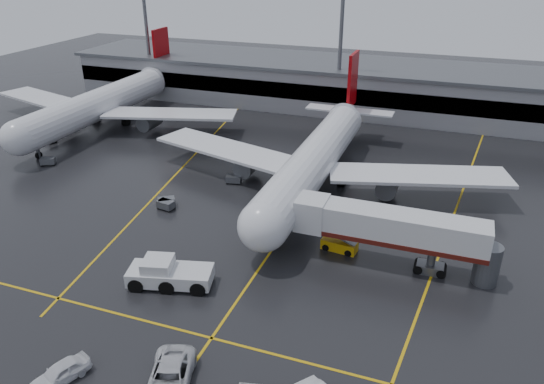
% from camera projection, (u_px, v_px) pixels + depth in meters
% --- Properties ---
extents(ground, '(220.00, 220.00, 0.00)m').
position_uv_depth(ground, '(294.00, 218.00, 61.34)').
color(ground, black).
rests_on(ground, ground).
extents(apron_line_centre, '(0.25, 90.00, 0.02)m').
position_uv_depth(apron_line_centre, '(294.00, 218.00, 61.33)').
color(apron_line_centre, gold).
rests_on(apron_line_centre, ground).
extents(apron_line_stop, '(60.00, 0.25, 0.02)m').
position_uv_depth(apron_line_stop, '(212.00, 338.00, 42.68)').
color(apron_line_stop, gold).
rests_on(apron_line_stop, ground).
extents(apron_line_left, '(9.99, 69.35, 0.02)m').
position_uv_depth(apron_line_left, '(184.00, 165.00, 75.99)').
color(apron_line_left, gold).
rests_on(apron_line_left, ground).
extents(apron_line_right, '(7.57, 69.64, 0.02)m').
position_uv_depth(apron_line_right, '(457.00, 206.00, 64.25)').
color(apron_line_right, gold).
rests_on(apron_line_right, ground).
extents(terminal, '(122.00, 19.00, 8.60)m').
position_uv_depth(terminal, '(370.00, 87.00, 100.10)').
color(terminal, gray).
rests_on(terminal, ground).
extents(light_mast_left, '(3.00, 1.20, 25.45)m').
position_uv_depth(light_mast_left, '(146.00, 25.00, 104.60)').
color(light_mast_left, '#595B60').
rests_on(light_mast_left, ground).
extents(light_mast_mid, '(3.00, 1.20, 25.45)m').
position_uv_depth(light_mast_mid, '(341.00, 36.00, 92.24)').
color(light_mast_mid, '#595B60').
rests_on(light_mast_mid, ground).
extents(main_airliner, '(48.80, 45.60, 14.10)m').
position_uv_depth(main_airliner, '(317.00, 156.00, 67.74)').
color(main_airliner, silver).
rests_on(main_airliner, ground).
extents(second_airliner, '(48.80, 45.60, 14.10)m').
position_uv_depth(second_airliner, '(104.00, 102.00, 90.89)').
color(second_airliner, silver).
rests_on(second_airliner, ground).
extents(jet_bridge, '(19.90, 3.40, 6.05)m').
position_uv_depth(jet_bridge, '(391.00, 230.00, 50.89)').
color(jet_bridge, silver).
rests_on(jet_bridge, ground).
extents(pushback_tractor, '(8.41, 5.10, 2.81)m').
position_uv_depth(pushback_tractor, '(168.00, 274.00, 49.02)').
color(pushback_tractor, silver).
rests_on(pushback_tractor, ground).
extents(belt_loader, '(3.89, 2.14, 2.36)m').
position_uv_depth(belt_loader, '(339.00, 245.00, 54.79)').
color(belt_loader, '#E2A60C').
rests_on(belt_loader, ground).
extents(service_van_a, '(4.92, 7.19, 1.83)m').
position_uv_depth(service_van_a, '(169.00, 379.00, 37.48)').
color(service_van_a, silver).
rests_on(service_van_a, ground).
extents(service_van_d, '(3.26, 4.76, 1.50)m').
position_uv_depth(service_van_d, '(60.00, 373.00, 38.23)').
color(service_van_d, white).
rests_on(service_van_d, ground).
extents(baggage_cart_a, '(2.19, 1.62, 1.12)m').
position_uv_depth(baggage_cart_a, '(166.00, 204.00, 63.20)').
color(baggage_cart_a, '#595B60').
rests_on(baggage_cart_a, ground).
extents(baggage_cart_b, '(2.38, 2.21, 1.12)m').
position_uv_depth(baggage_cart_b, '(167.00, 202.00, 63.85)').
color(baggage_cart_b, '#595B60').
rests_on(baggage_cart_b, ground).
extents(baggage_cart_c, '(2.23, 1.69, 1.12)m').
position_uv_depth(baggage_cart_c, '(234.00, 179.00, 70.10)').
color(baggage_cart_c, '#595B60').
rests_on(baggage_cart_c, ground).
extents(baggage_cart_d, '(2.36, 2.02, 1.12)m').
position_uv_depth(baggage_cart_d, '(50.00, 138.00, 84.61)').
color(baggage_cart_d, '#595B60').
rests_on(baggage_cart_d, ground).
extents(baggage_cart_e, '(2.38, 2.09, 1.12)m').
position_uv_depth(baggage_cart_e, '(48.00, 161.00, 75.87)').
color(baggage_cart_e, '#595B60').
rests_on(baggage_cart_e, ground).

